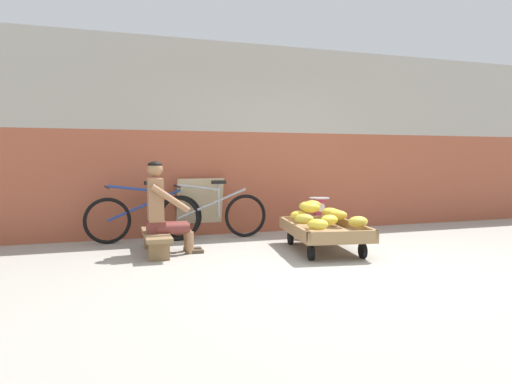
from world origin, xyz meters
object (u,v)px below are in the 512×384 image
at_px(bicycle_near_left, 145,217).
at_px(sign_board, 200,207).
at_px(vendor_seated, 163,208).
at_px(bicycle_far_left, 212,215).
at_px(low_bench, 156,238).
at_px(weighing_scale, 319,207).
at_px(plastic_crate, 319,227).
at_px(banana_cart, 324,232).

height_order(bicycle_near_left, sign_board, sign_board).
xyz_separation_m(vendor_seated, bicycle_far_left, (0.82, 0.85, -0.21)).
height_order(low_bench, bicycle_far_left, bicycle_far_left).
relative_size(bicycle_near_left, bicycle_far_left, 1.00).
height_order(weighing_scale, sign_board, sign_board).
distance_m(low_bench, plastic_crate, 2.52).
bearing_deg(low_bench, vendor_seated, -2.43).
bearing_deg(banana_cart, bicycle_near_left, 145.47).
bearing_deg(bicycle_far_left, sign_board, 107.89).
relative_size(weighing_scale, bicycle_far_left, 0.18).
xyz_separation_m(weighing_scale, bicycle_far_left, (-1.56, 0.35, -0.10)).
bearing_deg(low_bench, weighing_scale, 11.37).
distance_m(banana_cart, weighing_scale, 1.09).
bearing_deg(sign_board, banana_cart, -53.31).
xyz_separation_m(low_bench, bicycle_near_left, (-0.04, 0.94, 0.15)).
relative_size(low_bench, sign_board, 1.26).
height_order(banana_cart, weighing_scale, weighing_scale).
bearing_deg(plastic_crate, bicycle_near_left, 169.89).
xyz_separation_m(weighing_scale, bicycle_near_left, (-2.51, 0.45, -0.10)).
bearing_deg(bicycle_far_left, bicycle_near_left, 173.95).
distance_m(bicycle_near_left, sign_board, 0.88).
relative_size(vendor_seated, plastic_crate, 3.17).
distance_m(weighing_scale, sign_board, 1.80).
height_order(plastic_crate, sign_board, sign_board).
height_order(vendor_seated, bicycle_near_left, vendor_seated).
relative_size(bicycle_far_left, sign_board, 1.88).
distance_m(banana_cart, low_bench, 2.10).
xyz_separation_m(low_bench, sign_board, (0.80, 1.18, 0.24)).
xyz_separation_m(vendor_seated, sign_board, (0.71, 1.18, -0.13)).
bearing_deg(weighing_scale, sign_board, 157.74).
xyz_separation_m(low_bench, bicycle_far_left, (0.91, 0.84, 0.15)).
distance_m(low_bench, sign_board, 1.44).
xyz_separation_m(banana_cart, sign_board, (-1.24, 1.67, 0.20)).
bearing_deg(low_bench, sign_board, 55.91).
bearing_deg(sign_board, plastic_crate, -22.23).
relative_size(vendor_seated, weighing_scale, 3.80).
height_order(banana_cart, bicycle_near_left, bicycle_near_left).
bearing_deg(plastic_crate, low_bench, -168.60).
relative_size(banana_cart, low_bench, 1.40).
bearing_deg(vendor_seated, weighing_scale, 11.87).
height_order(plastic_crate, bicycle_near_left, bicycle_near_left).
bearing_deg(weighing_scale, banana_cart, -113.35).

